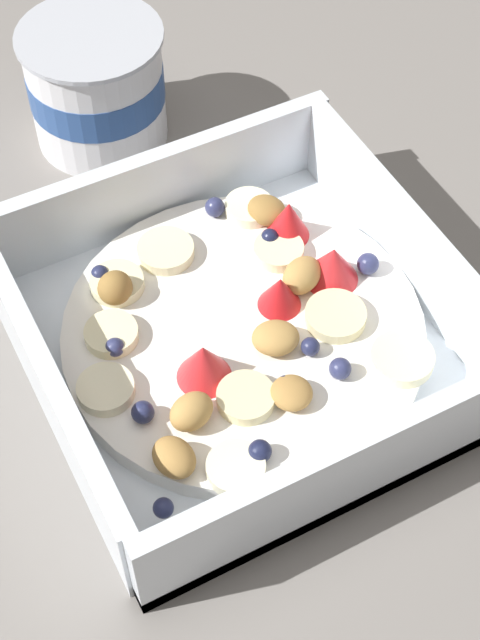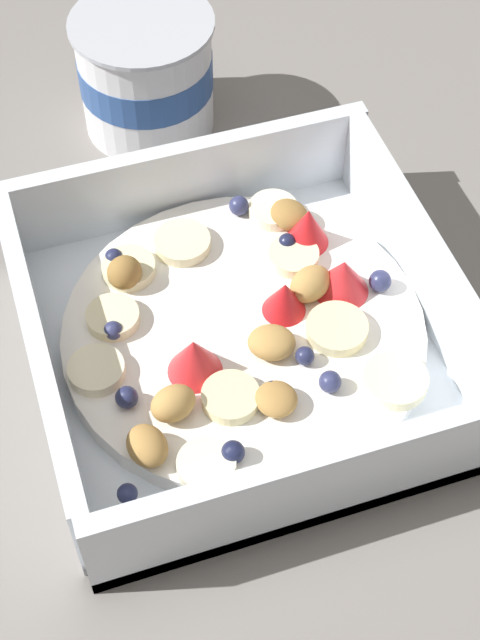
# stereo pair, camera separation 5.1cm
# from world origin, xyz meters

# --- Properties ---
(ground_plane) EXTENTS (2.40, 2.40, 0.00)m
(ground_plane) POSITION_xyz_m (0.00, 0.00, 0.00)
(ground_plane) COLOR gray
(fruit_bowl) EXTENTS (0.22, 0.22, 0.06)m
(fruit_bowl) POSITION_xyz_m (-0.00, 0.02, 0.02)
(fruit_bowl) COLOR white
(fruit_bowl) RESTS_ON ground
(yogurt_cup) EXTENTS (0.09, 0.09, 0.08)m
(yogurt_cup) POSITION_xyz_m (-0.00, 0.22, 0.04)
(yogurt_cup) COLOR white
(yogurt_cup) RESTS_ON ground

